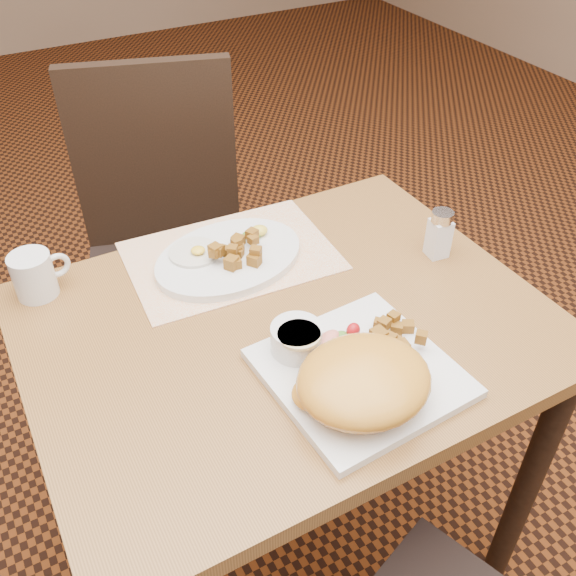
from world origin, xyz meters
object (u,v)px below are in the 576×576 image
at_px(table, 288,363).
at_px(plate_oval, 229,257).
at_px(salt_shaker, 439,233).
at_px(coffee_mug, 35,275).
at_px(plate_square, 360,373).
at_px(chair_far, 166,238).

distance_m(table, plate_oval, 0.24).
bearing_deg(salt_shaker, coffee_mug, 160.46).
relative_size(plate_square, salt_shaker, 2.80).
relative_size(table, salt_shaker, 9.00).
bearing_deg(chair_far, plate_square, 111.07).
bearing_deg(table, chair_far, 91.59).
xyz_separation_m(chair_far, salt_shaker, (0.37, -0.62, 0.26)).
relative_size(plate_oval, coffee_mug, 2.83).
distance_m(salt_shaker, coffee_mug, 0.77).
bearing_deg(table, coffee_mug, 142.09).
relative_size(chair_far, salt_shaker, 9.70).
relative_size(chair_far, plate_square, 3.46).
height_order(plate_square, coffee_mug, coffee_mug).
height_order(chair_far, plate_oval, chair_far).
bearing_deg(coffee_mug, salt_shaker, -19.54).
relative_size(plate_square, plate_oval, 0.92).
height_order(table, chair_far, chair_far).
xyz_separation_m(table, plate_square, (0.04, -0.17, 0.12)).
bearing_deg(salt_shaker, chair_far, 121.12).
bearing_deg(table, plate_oval, 95.60).
distance_m(plate_oval, salt_shaker, 0.41).
bearing_deg(plate_oval, salt_shaker, -25.18).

